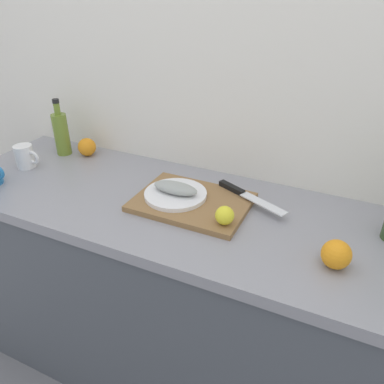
{
  "coord_description": "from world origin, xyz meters",
  "views": [
    {
      "loc": [
        0.43,
        -1.0,
        1.59
      ],
      "look_at": [
        -0.05,
        0.02,
        0.95
      ],
      "focal_mm": 35.71,
      "sensor_mm": 36.0,
      "label": 1
    }
  ],
  "objects_px": {
    "coffee_mug_0": "(25,157)",
    "orange_0": "(336,254)",
    "olive_oil_bottle": "(61,133)",
    "lemon_0": "(225,215)",
    "chef_knife": "(243,193)",
    "fish_fillet": "(175,188)",
    "cutting_board": "(192,202)",
    "white_plate": "(176,194)"
  },
  "relations": [
    {
      "from": "chef_knife",
      "to": "olive_oil_bottle",
      "type": "bearing_deg",
      "value": -159.78
    },
    {
      "from": "cutting_board",
      "to": "fish_fillet",
      "type": "height_order",
      "value": "fish_fillet"
    },
    {
      "from": "coffee_mug_0",
      "to": "orange_0",
      "type": "xyz_separation_m",
      "value": [
        1.24,
        -0.1,
        -0.01
      ]
    },
    {
      "from": "chef_knife",
      "to": "orange_0",
      "type": "bearing_deg",
      "value": -10.05
    },
    {
      "from": "coffee_mug_0",
      "to": "lemon_0",
      "type": "bearing_deg",
      "value": -4.15
    },
    {
      "from": "white_plate",
      "to": "coffee_mug_0",
      "type": "height_order",
      "value": "coffee_mug_0"
    },
    {
      "from": "white_plate",
      "to": "olive_oil_bottle",
      "type": "bearing_deg",
      "value": 166.29
    },
    {
      "from": "cutting_board",
      "to": "chef_knife",
      "type": "relative_size",
      "value": 1.4
    },
    {
      "from": "cutting_board",
      "to": "olive_oil_bottle",
      "type": "relative_size",
      "value": 1.57
    },
    {
      "from": "orange_0",
      "to": "lemon_0",
      "type": "bearing_deg",
      "value": 173.71
    },
    {
      "from": "fish_fillet",
      "to": "olive_oil_bottle",
      "type": "distance_m",
      "value": 0.66
    },
    {
      "from": "fish_fillet",
      "to": "orange_0",
      "type": "relative_size",
      "value": 2.02
    },
    {
      "from": "cutting_board",
      "to": "white_plate",
      "type": "xyz_separation_m",
      "value": [
        -0.06,
        -0.0,
        0.02
      ]
    },
    {
      "from": "lemon_0",
      "to": "coffee_mug_0",
      "type": "xyz_separation_m",
      "value": [
        -0.9,
        0.07,
        -0.0
      ]
    },
    {
      "from": "cutting_board",
      "to": "chef_knife",
      "type": "height_order",
      "value": "chef_knife"
    },
    {
      "from": "olive_oil_bottle",
      "to": "coffee_mug_0",
      "type": "distance_m",
      "value": 0.19
    },
    {
      "from": "cutting_board",
      "to": "white_plate",
      "type": "bearing_deg",
      "value": -177.01
    },
    {
      "from": "fish_fillet",
      "to": "orange_0",
      "type": "xyz_separation_m",
      "value": [
        0.55,
        -0.12,
        -0.01
      ]
    },
    {
      "from": "olive_oil_bottle",
      "to": "lemon_0",
      "type": "bearing_deg",
      "value": -15.8
    },
    {
      "from": "coffee_mug_0",
      "to": "chef_knife",
      "type": "bearing_deg",
      "value": 7.94
    },
    {
      "from": "chef_knife",
      "to": "lemon_0",
      "type": "relative_size",
      "value": 4.63
    },
    {
      "from": "olive_oil_bottle",
      "to": "chef_knife",
      "type": "bearing_deg",
      "value": -3.49
    },
    {
      "from": "olive_oil_bottle",
      "to": "coffee_mug_0",
      "type": "relative_size",
      "value": 2.15
    },
    {
      "from": "coffee_mug_0",
      "to": "orange_0",
      "type": "height_order",
      "value": "coffee_mug_0"
    },
    {
      "from": "white_plate",
      "to": "lemon_0",
      "type": "distance_m",
      "value": 0.23
    },
    {
      "from": "cutting_board",
      "to": "coffee_mug_0",
      "type": "xyz_separation_m",
      "value": [
        -0.75,
        -0.02,
        0.04
      ]
    },
    {
      "from": "cutting_board",
      "to": "orange_0",
      "type": "bearing_deg",
      "value": -14.47
    },
    {
      "from": "cutting_board",
      "to": "chef_knife",
      "type": "bearing_deg",
      "value": 34.11
    },
    {
      "from": "chef_knife",
      "to": "lemon_0",
      "type": "distance_m",
      "value": 0.19
    },
    {
      "from": "orange_0",
      "to": "chef_knife",
      "type": "bearing_deg",
      "value": 146.25
    },
    {
      "from": "coffee_mug_0",
      "to": "orange_0",
      "type": "distance_m",
      "value": 1.24
    },
    {
      "from": "lemon_0",
      "to": "fish_fillet",
      "type": "bearing_deg",
      "value": 158.26
    },
    {
      "from": "olive_oil_bottle",
      "to": "orange_0",
      "type": "relative_size",
      "value": 3.03
    },
    {
      "from": "cutting_board",
      "to": "coffee_mug_0",
      "type": "relative_size",
      "value": 3.39
    },
    {
      "from": "white_plate",
      "to": "olive_oil_bottle",
      "type": "relative_size",
      "value": 0.89
    },
    {
      "from": "white_plate",
      "to": "chef_knife",
      "type": "relative_size",
      "value": 0.79
    },
    {
      "from": "fish_fillet",
      "to": "lemon_0",
      "type": "height_order",
      "value": "lemon_0"
    },
    {
      "from": "coffee_mug_0",
      "to": "orange_0",
      "type": "bearing_deg",
      "value": -4.73
    },
    {
      "from": "orange_0",
      "to": "white_plate",
      "type": "bearing_deg",
      "value": 167.42
    },
    {
      "from": "fish_fillet",
      "to": "coffee_mug_0",
      "type": "bearing_deg",
      "value": -178.27
    },
    {
      "from": "lemon_0",
      "to": "coffee_mug_0",
      "type": "bearing_deg",
      "value": 175.85
    },
    {
      "from": "chef_knife",
      "to": "olive_oil_bottle",
      "type": "distance_m",
      "value": 0.86
    }
  ]
}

